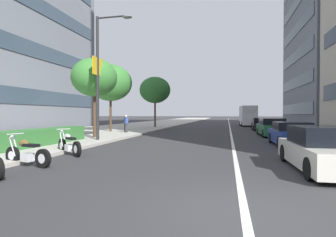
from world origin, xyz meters
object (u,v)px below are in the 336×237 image
Objects in this scene: motorcycle_second_in_row at (27,154)px; street_tree_by_lamp_post at (111,83)px; car_following_behind at (272,128)px; car_far_down_avenue at (323,150)px; street_lamp_with_banners at (103,65)px; motorcycle_far_end_row at (69,145)px; pedestrian_on_plaza at (126,124)px; car_lead_in_lane at (261,125)px; street_tree_far_plaza at (94,78)px; street_tree_mid_sidewalk at (155,90)px; delivery_van_ahead at (248,115)px; car_mid_block_traffic at (292,135)px.

street_tree_by_lamp_post reaches higher than motorcycle_second_in_row.
car_following_behind is 0.76× the size of street_tree_by_lamp_post.
car_far_down_avenue is 12.86m from street_lamp_with_banners.
pedestrian_on_plaza reaches higher than motorcycle_far_end_row.
motorcycle_second_in_row is 1.11× the size of motorcycle_far_end_row.
car_lead_in_lane is 14.83m from pedestrian_on_plaza.
street_tree_far_plaza is at bearing 56.09° from car_far_down_avenue.
car_lead_in_lane is (20.05, -10.25, 0.20)m from motorcycle_far_end_row.
street_tree_far_plaza is (9.07, 2.33, 3.85)m from motorcycle_second_in_row.
motorcycle_second_in_row is 16.38m from street_tree_by_lamp_post.
pedestrian_on_plaza is at bearing 41.03° from car_far_down_avenue.
street_tree_mid_sidewalk is at bearing -72.07° from motorcycle_second_in_row.
car_lead_in_lane is 9.87m from delivery_van_ahead.
street_tree_by_lamp_post is at bearing -37.57° from motorcycle_far_end_row.
car_far_down_avenue is at bearing -152.82° from street_tree_mid_sidewalk.
street_lamp_with_banners is at bearing -175.82° from street_tree_mid_sidewalk.
street_tree_far_plaza is (-23.31, 11.85, 2.72)m from delivery_van_ahead.
street_tree_by_lamp_post is (15.30, 4.01, 4.24)m from motorcycle_second_in_row.
car_mid_block_traffic is (6.78, -0.58, -0.02)m from car_far_down_avenue.
car_lead_in_lane is 13.15m from street_tree_mid_sidewalk.
motorcycle_far_end_row is 0.43× the size of car_lead_in_lane.
pedestrian_on_plaza is at bearing 63.27° from car_mid_block_traffic.
motorcycle_second_in_row is 0.34× the size of street_tree_by_lamp_post.
car_lead_in_lane is at bearing -62.89° from street_tree_by_lamp_post.
pedestrian_on_plaza is (6.66, 1.10, -3.90)m from street_lamp_with_banners.
car_following_behind is at bearing -65.34° from street_tree_far_plaza.
motorcycle_second_in_row is at bearing 161.45° from delivery_van_ahead.
motorcycle_far_end_row is at bearing -162.77° from street_tree_by_lamp_post.
car_following_behind is at bearing -127.73° from street_tree_mid_sidewalk.
street_tree_far_plaza is at bearing 44.05° from pedestrian_on_plaza.
street_lamp_with_banners reaches higher than car_mid_block_traffic.
car_lead_in_lane is 19.16m from street_lamp_with_banners.
motorcycle_second_in_row is at bearing 97.39° from car_far_down_avenue.
street_tree_mid_sidewalk reaches higher than street_tree_far_plaza.
street_tree_far_plaza reaches higher than pedestrian_on_plaza.
car_lead_in_lane is at bearing -36.66° from street_lamp_with_banners.
motorcycle_far_end_row is (2.53, 0.05, 0.01)m from motorcycle_second_in_row.
delivery_van_ahead is 0.84× the size of street_tree_by_lamp_post.
street_tree_mid_sidewalk is at bearing -132.32° from pedestrian_on_plaza.
car_mid_block_traffic is at bearing -5.99° from car_far_down_avenue.
motorcycle_far_end_row is 22.52m from car_lead_in_lane.
car_far_down_avenue is 13.34m from car_following_behind.
car_mid_block_traffic is at bearing -142.52° from street_tree_mid_sidewalk.
street_tree_by_lamp_post reaches higher than pedestrian_on_plaza.
street_tree_mid_sidewalk is (-8.15, 11.70, 3.19)m from delivery_van_ahead.
car_far_down_avenue reaches higher than car_mid_block_traffic.
street_tree_by_lamp_post reaches higher than car_lead_in_lane.
motorcycle_second_in_row is 8.82m from street_lamp_with_banners.
car_far_down_avenue is 14.57m from street_tree_far_plaza.
delivery_van_ahead is 0.84× the size of street_tree_mid_sidewalk.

